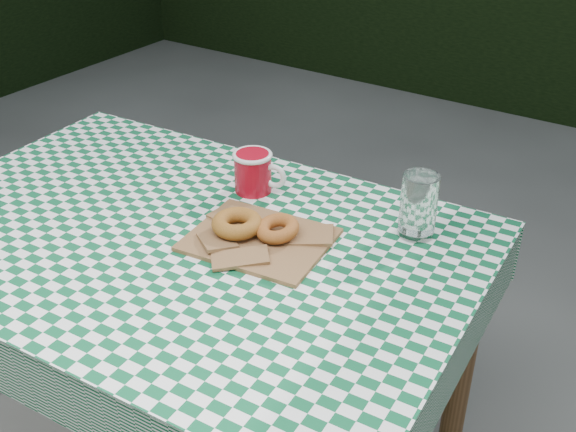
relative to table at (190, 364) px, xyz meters
The scene contains 7 objects.
table is the anchor object (origin of this frame).
tablecloth 0.38m from the table, 90.00° to the left, with size 1.29×0.87×0.01m, color #0C512E.
paper_bag 0.43m from the table, 23.53° to the left, with size 0.29×0.23×0.02m, color olive.
bagel_front 0.43m from the table, 28.62° to the left, with size 0.11×0.11×0.03m, color #9D5A20.
bagel_back 0.47m from the table, 26.17° to the left, with size 0.09×0.09×0.03m, color #A25221.
coffee_mug 0.50m from the table, 84.83° to the left, with size 0.18×0.18×0.10m, color #A20A1A, non-canonical shape.
drinking_glass 0.69m from the table, 33.33° to the left, with size 0.08×0.08×0.14m, color white.
Camera 1 is at (0.89, -1.04, 1.56)m, focal length 42.88 mm.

